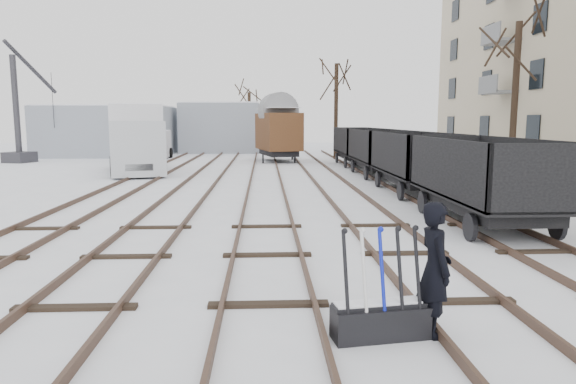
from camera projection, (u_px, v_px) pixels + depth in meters
name	position (u px, v px, depth m)	size (l,w,h in m)	color
ground	(268.00, 306.00, 8.08)	(120.00, 120.00, 0.00)	white
tracks	(266.00, 188.00, 21.60)	(13.90, 52.00, 0.16)	black
shed_left	(109.00, 131.00, 42.81)	(10.00, 8.00, 4.10)	gray
shed_right	(221.00, 127.00, 47.16)	(7.00, 6.00, 4.50)	gray
ground_frame	(380.00, 318.00, 6.87)	(1.35, 0.61, 1.49)	black
worker	(435.00, 269.00, 6.92)	(0.67, 0.44, 1.84)	black
freight_wagon_a	(482.00, 192.00, 14.24)	(2.36, 5.91, 2.41)	black
freight_wagon_b	(415.00, 170.00, 20.57)	(2.36, 5.91, 2.41)	black
freight_wagon_c	(380.00, 158.00, 26.90)	(2.36, 5.91, 2.41)	black
freight_wagon_d	(358.00, 151.00, 33.23)	(2.36, 5.91, 2.41)	black
box_van_wagon	(278.00, 130.00, 36.21)	(3.56, 5.35, 3.76)	black
lorry	(136.00, 137.00, 28.79)	(4.15, 8.73, 3.80)	black
panel_van	(153.00, 144.00, 38.19)	(2.35, 4.97, 2.15)	silver
crane	(19.00, 131.00, 35.44)	(2.08, 4.92, 8.23)	#2E2D32
tree_near	(514.00, 104.00, 23.40)	(0.30, 0.30, 7.29)	black
tree_far_left	(249.00, 122.00, 47.72)	(0.30, 0.30, 5.47)	black
tree_far_right	(336.00, 112.00, 38.30)	(0.30, 0.30, 7.06)	black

